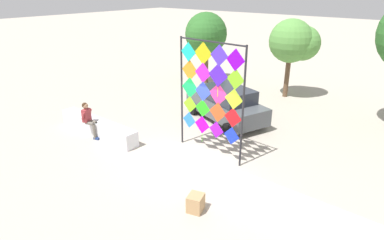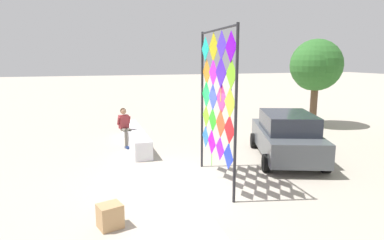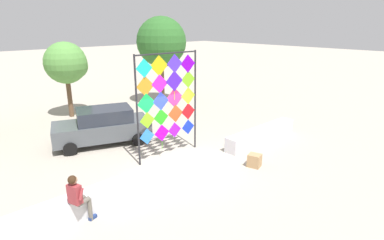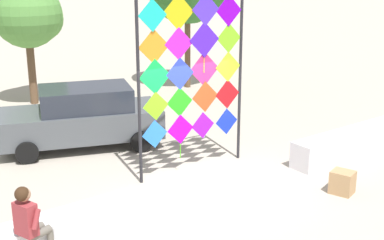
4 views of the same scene
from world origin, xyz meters
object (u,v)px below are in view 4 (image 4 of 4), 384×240
object	(u,v)px
seated_vendor	(32,222)
tree_far_right	(32,15)
kite_display_rack	(193,68)
cardboard_box_large	(342,182)
parked_car	(82,117)

from	to	relation	value
seated_vendor	tree_far_right	distance (m)	11.20
kite_display_rack	cardboard_box_large	distance (m)	4.04
seated_vendor	cardboard_box_large	size ratio (longest dim) A/B	3.06
kite_display_rack	tree_far_right	distance (m)	8.31
kite_display_rack	seated_vendor	size ratio (longest dim) A/B	2.76
parked_car	cardboard_box_large	bearing A→B (deg)	-63.15
cardboard_box_large	tree_far_right	world-z (taller)	tree_far_right
cardboard_box_large	parked_car	bearing A→B (deg)	116.85
parked_car	cardboard_box_large	xyz separation A→B (m)	(3.04, -6.00, -0.56)
kite_display_rack	cardboard_box_large	size ratio (longest dim) A/B	8.46
kite_display_rack	cardboard_box_large	xyz separation A→B (m)	(1.73, -2.95, -2.17)
cardboard_box_large	tree_far_right	bearing A→B (deg)	101.35
parked_car	tree_far_right	size ratio (longest dim) A/B	1.06
kite_display_rack	tree_far_right	world-z (taller)	tree_far_right
kite_display_rack	seated_vendor	distance (m)	5.18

